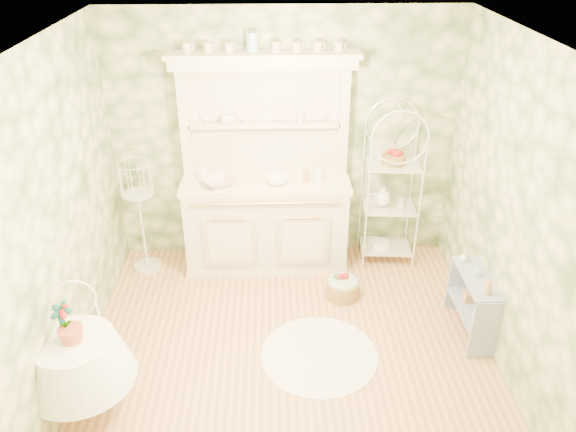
{
  "coord_description": "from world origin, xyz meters",
  "views": [
    {
      "loc": [
        -0.14,
        -3.75,
        3.5
      ],
      "look_at": [
        0.0,
        0.5,
        1.15
      ],
      "focal_mm": 35.0,
      "sensor_mm": 36.0,
      "label": 1
    }
  ],
  "objects_px": {
    "round_table": "(81,373)",
    "cafe_chair": "(75,350)",
    "side_shelf": "(472,307)",
    "floor_basket": "(342,288)",
    "birdcage_stand": "(140,214)",
    "bakers_rack": "(391,190)",
    "kitchen_dresser": "(265,169)"
  },
  "relations": [
    {
      "from": "round_table",
      "to": "cafe_chair",
      "type": "xyz_separation_m",
      "value": [
        -0.07,
        0.14,
        0.1
      ]
    },
    {
      "from": "side_shelf",
      "to": "floor_basket",
      "type": "relative_size",
      "value": 2.16
    },
    {
      "from": "birdcage_stand",
      "to": "floor_basket",
      "type": "relative_size",
      "value": 4.37
    },
    {
      "from": "side_shelf",
      "to": "cafe_chair",
      "type": "relative_size",
      "value": 0.68
    },
    {
      "from": "side_shelf",
      "to": "floor_basket",
      "type": "height_order",
      "value": "side_shelf"
    },
    {
      "from": "bakers_rack",
      "to": "birdcage_stand",
      "type": "bearing_deg",
      "value": -173.09
    },
    {
      "from": "kitchen_dresser",
      "to": "floor_basket",
      "type": "xyz_separation_m",
      "value": [
        0.77,
        -0.66,
        -1.04
      ]
    },
    {
      "from": "round_table",
      "to": "floor_basket",
      "type": "xyz_separation_m",
      "value": [
        2.18,
        1.41,
        -0.29
      ]
    },
    {
      "from": "side_shelf",
      "to": "birdcage_stand",
      "type": "distance_m",
      "value": 3.43
    },
    {
      "from": "cafe_chair",
      "to": "birdcage_stand",
      "type": "distance_m",
      "value": 1.87
    },
    {
      "from": "side_shelf",
      "to": "kitchen_dresser",
      "type": "bearing_deg",
      "value": 148.17
    },
    {
      "from": "kitchen_dresser",
      "to": "birdcage_stand",
      "type": "distance_m",
      "value": 1.4
    },
    {
      "from": "cafe_chair",
      "to": "birdcage_stand",
      "type": "relative_size",
      "value": 0.73
    },
    {
      "from": "kitchen_dresser",
      "to": "side_shelf",
      "type": "height_order",
      "value": "kitchen_dresser"
    },
    {
      "from": "bakers_rack",
      "to": "side_shelf",
      "type": "height_order",
      "value": "bakers_rack"
    },
    {
      "from": "round_table",
      "to": "floor_basket",
      "type": "height_order",
      "value": "round_table"
    },
    {
      "from": "bakers_rack",
      "to": "side_shelf",
      "type": "bearing_deg",
      "value": -62.24
    },
    {
      "from": "round_table",
      "to": "birdcage_stand",
      "type": "xyz_separation_m",
      "value": [
        0.09,
        2.0,
        0.29
      ]
    },
    {
      "from": "bakers_rack",
      "to": "birdcage_stand",
      "type": "xyz_separation_m",
      "value": [
        -2.64,
        -0.11,
        -0.18
      ]
    },
    {
      "from": "birdcage_stand",
      "to": "kitchen_dresser",
      "type": "bearing_deg",
      "value": 2.76
    },
    {
      "from": "kitchen_dresser",
      "to": "cafe_chair",
      "type": "bearing_deg",
      "value": -127.6
    },
    {
      "from": "side_shelf",
      "to": "round_table",
      "type": "distance_m",
      "value": 3.4
    },
    {
      "from": "birdcage_stand",
      "to": "floor_basket",
      "type": "height_order",
      "value": "birdcage_stand"
    },
    {
      "from": "birdcage_stand",
      "to": "floor_basket",
      "type": "distance_m",
      "value": 2.24
    },
    {
      "from": "round_table",
      "to": "cafe_chair",
      "type": "relative_size",
      "value": 0.8
    },
    {
      "from": "kitchen_dresser",
      "to": "round_table",
      "type": "height_order",
      "value": "kitchen_dresser"
    },
    {
      "from": "side_shelf",
      "to": "floor_basket",
      "type": "xyz_separation_m",
      "value": [
        -1.11,
        0.57,
        -0.19
      ]
    },
    {
      "from": "bakers_rack",
      "to": "cafe_chair",
      "type": "bearing_deg",
      "value": -140.47
    },
    {
      "from": "side_shelf",
      "to": "cafe_chair",
      "type": "xyz_separation_m",
      "value": [
        -3.36,
        -0.69,
        0.21
      ]
    },
    {
      "from": "kitchen_dresser",
      "to": "floor_basket",
      "type": "relative_size",
      "value": 7.38
    },
    {
      "from": "bakers_rack",
      "to": "cafe_chair",
      "type": "relative_size",
      "value": 1.75
    },
    {
      "from": "bakers_rack",
      "to": "birdcage_stand",
      "type": "height_order",
      "value": "bakers_rack"
    }
  ]
}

